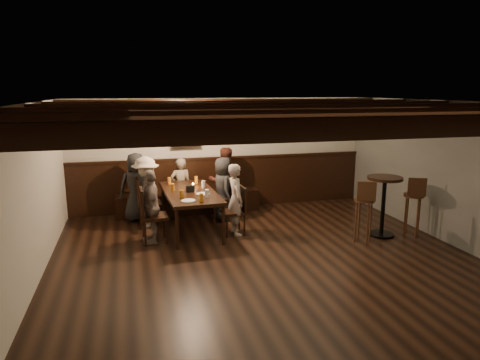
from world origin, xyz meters
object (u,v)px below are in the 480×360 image
object	(u,v)px
chair_left_near	(149,212)
bar_stool_right	(412,214)
person_bench_centre	(181,187)
person_right_near	(223,189)
chair_right_near	(222,206)
high_top_table	(384,197)
chair_right_far	(234,220)
person_left_near	(146,192)
dining_table	(190,194)
chair_left_far	(154,226)
bar_stool_left	(363,219)
person_bench_left	(137,187)
person_bench_right	(225,181)
person_right_far	(236,199)
person_left_far	(151,206)

from	to	relation	value
chair_left_near	bar_stool_right	bearing A→B (deg)	66.60
person_bench_centre	person_right_near	xyz separation A→B (m)	(0.77, -0.57, 0.04)
chair_left_near	person_right_near	world-z (taller)	person_right_near
chair_right_near	high_top_table	size ratio (longest dim) A/B	0.88
chair_right_far	high_top_table	bearing A→B (deg)	-108.65
chair_left_near	person_left_near	xyz separation A→B (m)	(-0.03, -0.00, 0.39)
dining_table	person_left_near	world-z (taller)	person_left_near
person_bench_centre	high_top_table	bearing A→B (deg)	144.00
chair_right_near	person_bench_centre	xyz separation A→B (m)	(-0.74, 0.57, 0.31)
chair_right_far	bar_stool_right	xyz separation A→B (m)	(3.04, -0.91, 0.14)
dining_table	chair_left_near	distance (m)	0.94
chair_right_far	person_right_near	bearing A→B (deg)	-2.01
chair_left_far	person_left_near	distance (m)	0.98
chair_left_far	chair_right_far	size ratio (longest dim) A/B	1.09
bar_stool_left	person_bench_left	bearing A→B (deg)	171.96
person_left_near	chair_right_far	bearing A→B (deg)	58.49
chair_left_far	person_bench_centre	distance (m)	1.69
chair_left_near	chair_right_far	size ratio (longest dim) A/B	1.09
person_bench_right	person_right_near	size ratio (longest dim) A/B	1.10
chair_right_near	person_left_near	distance (m)	1.52
chair_left_near	person_left_near	world-z (taller)	person_left_near
bar_stool_left	person_bench_right	bearing A→B (deg)	152.70
dining_table	bar_stool_left	size ratio (longest dim) A/B	1.85
person_bench_centre	person_bench_right	size ratio (longest dim) A/B	0.86
chair_right_far	bar_stool_left	size ratio (longest dim) A/B	0.80
person_right_far	bar_stool_left	xyz separation A→B (m)	(2.01, -0.96, -0.24)
dining_table	person_bench_left	bearing A→B (deg)	135.00
chair_left_near	dining_table	bearing A→B (deg)	57.99
chair_left_far	person_bench_centre	size ratio (longest dim) A/B	0.79
dining_table	person_right_near	size ratio (longest dim) A/B	1.58
person_left_far	person_bench_centre	bearing A→B (deg)	153.43
chair_left_far	bar_stool_right	size ratio (longest dim) A/B	0.87
bar_stool_right	dining_table	bearing A→B (deg)	-176.48
chair_right_near	person_bench_centre	distance (m)	0.99
person_bench_centre	high_top_table	xyz separation A→B (m)	(3.32, -2.23, 0.11)
chair_left_far	high_top_table	xyz separation A→B (m)	(3.98, -0.70, 0.42)
person_left_near	bar_stool_left	distance (m)	3.98
high_top_table	bar_stool_left	xyz separation A→B (m)	(-0.50, -0.21, -0.30)
chair_left_far	person_bench_left	distance (m)	1.42
high_top_table	person_right_near	bearing A→B (deg)	146.98
chair_right_near	person_right_near	size ratio (longest dim) A/B	0.74
person_bench_centre	person_left_near	xyz separation A→B (m)	(-0.73, -0.63, 0.08)
person_bench_right	person_right_far	size ratio (longest dim) A/B	1.09
high_top_table	person_left_near	bearing A→B (deg)	158.44
person_left_far	person_right_far	size ratio (longest dim) A/B	0.98
person_bench_centre	person_right_far	distance (m)	1.68
chair_right_near	person_bench_centre	size ratio (longest dim) A/B	0.79
chair_right_far	high_top_table	distance (m)	2.69
chair_left_far	person_right_near	world-z (taller)	person_right_near
person_bench_right	chair_right_far	bearing A→B (deg)	82.34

